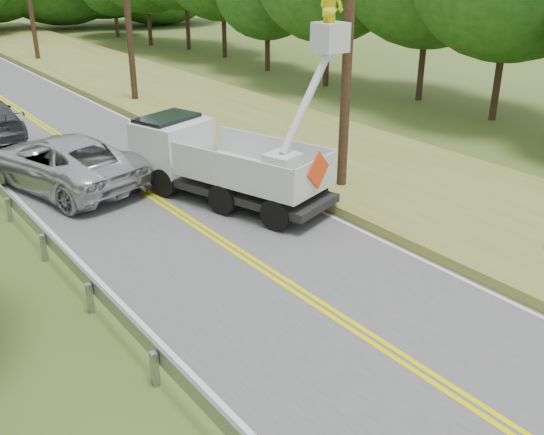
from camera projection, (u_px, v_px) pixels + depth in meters
ground at (485, 413)px, 10.41m from camera, size 140.00×140.00×0.00m
road at (129, 181)px, 20.66m from camera, size 7.20×96.00×0.03m
utility_poles at (204, 2)px, 23.50m from camera, size 1.60×43.30×10.00m
tall_grass_verge at (294, 141)px, 24.50m from camera, size 7.00×96.00×0.30m
bucket_truck at (216, 149)px, 19.01m from camera, size 4.89×6.86×6.45m
suv_silver at (62, 162)px, 19.84m from camera, size 4.26×6.67×1.71m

